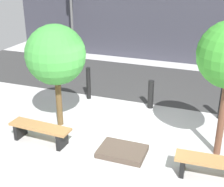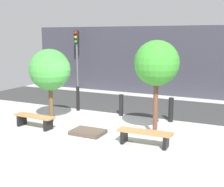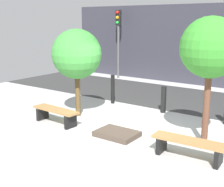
{
  "view_description": "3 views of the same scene",
  "coord_description": "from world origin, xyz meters",
  "px_view_note": "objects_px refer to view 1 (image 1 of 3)",
  "views": [
    {
      "loc": [
        1.97,
        -6.75,
        4.24
      ],
      "look_at": [
        -0.44,
        -0.23,
        1.32
      ],
      "focal_mm": 50.0,
      "sensor_mm": 36.0,
      "label": 1
    },
    {
      "loc": [
        5.23,
        -9.56,
        3.32
      ],
      "look_at": [
        0.55,
        0.05,
        1.33
      ],
      "focal_mm": 50.0,
      "sensor_mm": 36.0,
      "label": 2
    },
    {
      "loc": [
        4.56,
        -7.28,
        3.07
      ],
      "look_at": [
        -0.52,
        -0.22,
        1.03
      ],
      "focal_mm": 50.0,
      "sensor_mm": 36.0,
      "label": 3
    }
  ],
  "objects_px": {
    "planter_bed": "(122,151)",
    "tree_behind_left_bench": "(56,55)",
    "bollard_center": "(222,104)",
    "traffic_light_west": "(71,4)",
    "bollard_far_left": "(88,83)",
    "bollard_left": "(151,94)",
    "bench_left": "(40,130)",
    "bench_right": "(216,166)"
  },
  "relations": [
    {
      "from": "bench_left",
      "to": "planter_bed",
      "type": "xyz_separation_m",
      "value": [
        2.13,
        0.2,
        -0.26
      ]
    },
    {
      "from": "tree_behind_left_bench",
      "to": "bench_right",
      "type": "bearing_deg",
      "value": -13.34
    },
    {
      "from": "bollard_center",
      "to": "tree_behind_left_bench",
      "type": "bearing_deg",
      "value": -155.24
    },
    {
      "from": "bench_left",
      "to": "bollard_far_left",
      "type": "distance_m",
      "value": 2.98
    },
    {
      "from": "bench_left",
      "to": "bollard_center",
      "type": "distance_m",
      "value": 5.19
    },
    {
      "from": "planter_bed",
      "to": "bench_right",
      "type": "bearing_deg",
      "value": -5.37
    },
    {
      "from": "bollard_left",
      "to": "tree_behind_left_bench",
      "type": "bearing_deg",
      "value": -137.33
    },
    {
      "from": "tree_behind_left_bench",
      "to": "bollard_center",
      "type": "height_order",
      "value": "tree_behind_left_bench"
    },
    {
      "from": "bollard_left",
      "to": "bollard_center",
      "type": "bearing_deg",
      "value": 0.0
    },
    {
      "from": "bollard_left",
      "to": "traffic_light_west",
      "type": "xyz_separation_m",
      "value": [
        -4.99,
        4.5,
        2.04
      ]
    },
    {
      "from": "tree_behind_left_bench",
      "to": "bollard_far_left",
      "type": "xyz_separation_m",
      "value": [
        0.0,
        1.96,
        -1.48
      ]
    },
    {
      "from": "bollard_left",
      "to": "bollard_center",
      "type": "height_order",
      "value": "bollard_center"
    },
    {
      "from": "bench_right",
      "to": "bollard_center",
      "type": "height_order",
      "value": "bollard_center"
    },
    {
      "from": "bench_right",
      "to": "bollard_left",
      "type": "bearing_deg",
      "value": 122.79
    },
    {
      "from": "bench_left",
      "to": "bench_right",
      "type": "relative_size",
      "value": 0.96
    },
    {
      "from": "bench_right",
      "to": "planter_bed",
      "type": "height_order",
      "value": "bench_right"
    },
    {
      "from": "planter_bed",
      "to": "traffic_light_west",
      "type": "xyz_separation_m",
      "value": [
        -4.99,
        7.27,
        2.43
      ]
    },
    {
      "from": "bench_right",
      "to": "tree_behind_left_bench",
      "type": "distance_m",
      "value": 4.69
    },
    {
      "from": "bench_right",
      "to": "bench_left",
      "type": "bearing_deg",
      "value": 177.17
    },
    {
      "from": "bollard_far_left",
      "to": "bollard_center",
      "type": "relative_size",
      "value": 1.14
    },
    {
      "from": "bollard_far_left",
      "to": "bollard_center",
      "type": "xyz_separation_m",
      "value": [
        4.25,
        0.0,
        -0.07
      ]
    },
    {
      "from": "tree_behind_left_bench",
      "to": "traffic_light_west",
      "type": "height_order",
      "value": "traffic_light_west"
    },
    {
      "from": "bollard_center",
      "to": "bench_right",
      "type": "bearing_deg",
      "value": -89.96
    },
    {
      "from": "planter_bed",
      "to": "tree_behind_left_bench",
      "type": "xyz_separation_m",
      "value": [
        -2.13,
        0.81,
        1.95
      ]
    },
    {
      "from": "bench_right",
      "to": "bollard_far_left",
      "type": "height_order",
      "value": "bollard_far_left"
    },
    {
      "from": "bench_left",
      "to": "bollard_center",
      "type": "height_order",
      "value": "bollard_center"
    },
    {
      "from": "bollard_far_left",
      "to": "traffic_light_west",
      "type": "xyz_separation_m",
      "value": [
        -2.86,
        4.5,
        1.95
      ]
    },
    {
      "from": "tree_behind_left_bench",
      "to": "traffic_light_west",
      "type": "relative_size",
      "value": 0.78
    },
    {
      "from": "bollard_far_left",
      "to": "bench_left",
      "type": "bearing_deg",
      "value": -90.04
    },
    {
      "from": "bench_right",
      "to": "bollard_far_left",
      "type": "distance_m",
      "value": 5.19
    },
    {
      "from": "bollard_left",
      "to": "bollard_center",
      "type": "xyz_separation_m",
      "value": [
        2.13,
        0.0,
        0.02
      ]
    },
    {
      "from": "bench_left",
      "to": "tree_behind_left_bench",
      "type": "relative_size",
      "value": 0.58
    },
    {
      "from": "planter_bed",
      "to": "bollard_left",
      "type": "bearing_deg",
      "value": 90.0
    },
    {
      "from": "planter_bed",
      "to": "bollard_center",
      "type": "bearing_deg",
      "value": 52.5
    },
    {
      "from": "bollard_left",
      "to": "bench_left",
      "type": "bearing_deg",
      "value": -125.62
    },
    {
      "from": "planter_bed",
      "to": "bollard_center",
      "type": "height_order",
      "value": "bollard_center"
    },
    {
      "from": "planter_bed",
      "to": "bollard_left",
      "type": "distance_m",
      "value": 2.8
    },
    {
      "from": "bollard_center",
      "to": "traffic_light_west",
      "type": "relative_size",
      "value": 0.26
    },
    {
      "from": "bench_right",
      "to": "bollard_left",
      "type": "xyz_separation_m",
      "value": [
        -2.13,
        2.97,
        0.13
      ]
    },
    {
      "from": "bollard_far_left",
      "to": "bollard_left",
      "type": "relative_size",
      "value": 1.2
    },
    {
      "from": "bench_left",
      "to": "traffic_light_west",
      "type": "distance_m",
      "value": 8.29
    },
    {
      "from": "bollard_far_left",
      "to": "bollard_left",
      "type": "distance_m",
      "value": 2.13
    }
  ]
}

